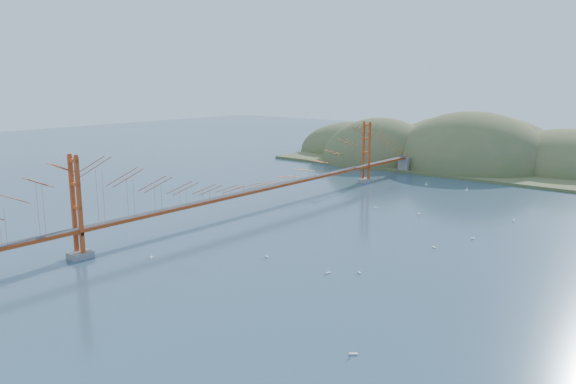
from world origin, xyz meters
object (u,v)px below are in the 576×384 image
Objects in this scene: bridge at (261,164)px; sailboat_2 at (359,272)px; sailboat_1 at (419,213)px; sailboat_0 at (328,272)px.

sailboat_2 is at bearing -28.49° from bridge.
sailboat_2 is at bearing -75.68° from sailboat_1.
sailboat_0 is at bearing -81.29° from sailboat_1.
sailboat_2 is (6.96, -27.26, -0.00)m from sailboat_1.
sailboat_1 is 1.04× the size of sailboat_2.
sailboat_0 is (24.34, -16.64, -6.86)m from bridge.
bridge is 140.57× the size of sailboat_1.
bridge is 140.79× the size of sailboat_0.
sailboat_0 is 3.23m from sailboat_2.
sailboat_0 is 1.03× the size of sailboat_2.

